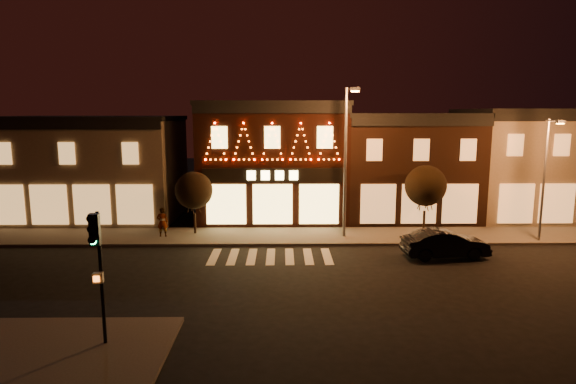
{
  "coord_description": "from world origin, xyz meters",
  "views": [
    {
      "loc": [
        0.61,
        -20.84,
        7.57
      ],
      "look_at": [
        0.92,
        4.0,
        3.48
      ],
      "focal_mm": 30.26,
      "sensor_mm": 36.0,
      "label": 1
    }
  ],
  "objects_px": {
    "dark_sedan": "(445,244)",
    "streetlamp_mid": "(347,151)",
    "traffic_signal_near": "(97,253)",
    "pedestrian": "(162,222)"
  },
  "relations": [
    {
      "from": "traffic_signal_near",
      "to": "dark_sedan",
      "type": "distance_m",
      "value": 17.61
    },
    {
      "from": "streetlamp_mid",
      "to": "pedestrian",
      "type": "xyz_separation_m",
      "value": [
        -11.0,
        0.34,
        -4.3
      ]
    },
    {
      "from": "dark_sedan",
      "to": "pedestrian",
      "type": "xyz_separation_m",
      "value": [
        -15.79,
        4.0,
        0.3
      ]
    },
    {
      "from": "traffic_signal_near",
      "to": "streetlamp_mid",
      "type": "xyz_separation_m",
      "value": [
        9.57,
        13.54,
        2.11
      ]
    },
    {
      "from": "traffic_signal_near",
      "to": "dark_sedan",
      "type": "relative_size",
      "value": 0.98
    },
    {
      "from": "pedestrian",
      "to": "traffic_signal_near",
      "type": "bearing_deg",
      "value": 89.59
    },
    {
      "from": "streetlamp_mid",
      "to": "traffic_signal_near",
      "type": "bearing_deg",
      "value": -117.86
    },
    {
      "from": "dark_sedan",
      "to": "traffic_signal_near",
      "type": "bearing_deg",
      "value": 119.16
    },
    {
      "from": "dark_sedan",
      "to": "streetlamp_mid",
      "type": "bearing_deg",
      "value": 47.29
    },
    {
      "from": "streetlamp_mid",
      "to": "pedestrian",
      "type": "bearing_deg",
      "value": -174.37
    }
  ]
}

